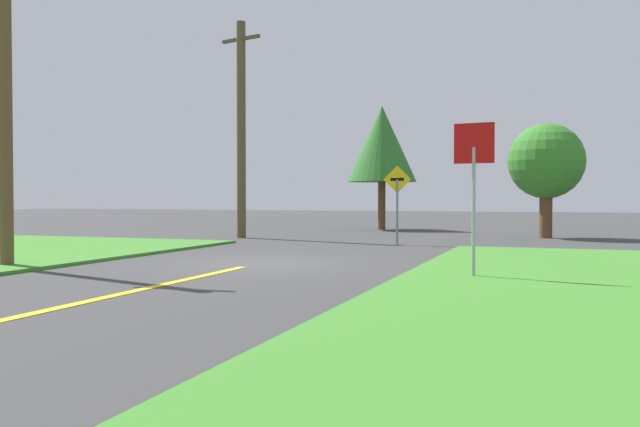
% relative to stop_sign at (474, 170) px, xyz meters
% --- Properties ---
extents(ground_plane, '(120.00, 120.00, 0.00)m').
position_rel_stop_sign_xyz_m(ground_plane, '(-5.05, 1.54, -2.06)').
color(ground_plane, '#3A3A3A').
extents(stop_sign, '(0.75, 0.12, 2.92)m').
position_rel_stop_sign_xyz_m(stop_sign, '(0.00, 0.00, 0.00)').
color(stop_sign, '#9EA0A8').
rests_on(stop_sign, ground).
extents(utility_pole_near, '(1.80, 0.29, 7.40)m').
position_rel_stop_sign_xyz_m(utility_pole_near, '(-9.85, -1.30, 1.77)').
color(utility_pole_near, brown).
rests_on(utility_pole_near, ground).
extents(utility_pole_mid, '(1.77, 0.56, 8.21)m').
position_rel_stop_sign_xyz_m(utility_pole_mid, '(-9.86, 10.14, 2.14)').
color(utility_pole_mid, brown).
rests_on(utility_pole_mid, ground).
extents(direction_sign, '(0.91, 0.09, 2.59)m').
position_rel_stop_sign_xyz_m(direction_sign, '(-3.45, 8.65, -0.45)').
color(direction_sign, slate).
rests_on(direction_sign, ground).
extents(oak_tree_left, '(3.31, 3.31, 5.95)m').
position_rel_stop_sign_xyz_m(oak_tree_left, '(-6.44, 18.30, 2.05)').
color(oak_tree_left, brown).
rests_on(oak_tree_left, ground).
extents(pine_tree_center, '(2.86, 2.86, 4.36)m').
position_rel_stop_sign_xyz_m(pine_tree_center, '(1.09, 13.98, 0.84)').
color(pine_tree_center, brown).
rests_on(pine_tree_center, ground).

